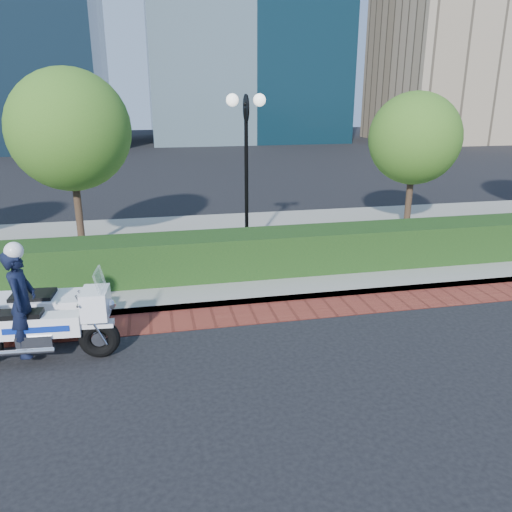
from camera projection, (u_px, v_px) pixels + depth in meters
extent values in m
plane|color=black|center=(247.00, 351.00, 8.85)|extent=(120.00, 120.00, 0.00)
cube|color=maroon|center=(233.00, 315.00, 10.25)|extent=(60.00, 1.00, 0.01)
cube|color=gray|center=(208.00, 249.00, 14.41)|extent=(60.00, 8.00, 0.15)
cube|color=black|center=(219.00, 255.00, 12.00)|extent=(18.00, 1.20, 1.00)
cylinder|color=black|center=(247.00, 247.00, 13.80)|extent=(0.30, 0.30, 0.30)
cylinder|color=black|center=(246.00, 181.00, 13.23)|extent=(0.10, 0.10, 3.70)
cylinder|color=black|center=(246.00, 108.00, 12.65)|extent=(0.04, 0.70, 0.70)
sphere|color=white|center=(232.00, 100.00, 12.52)|extent=(0.32, 0.32, 0.32)
sphere|color=white|center=(259.00, 100.00, 12.66)|extent=(0.32, 0.32, 0.32)
cylinder|color=#332319|center=(79.00, 212.00, 13.83)|extent=(0.20, 0.20, 2.17)
sphere|color=#2F6318|center=(70.00, 130.00, 13.15)|extent=(3.20, 3.20, 3.20)
cylinder|color=#332319|center=(409.00, 201.00, 15.84)|extent=(0.20, 0.20, 1.92)
sphere|color=#2F6318|center=(415.00, 138.00, 15.24)|extent=(2.80, 2.80, 2.80)
torus|color=black|center=(99.00, 338.00, 8.54)|extent=(0.71, 0.26, 0.70)
cube|color=white|center=(39.00, 325.00, 8.33)|extent=(1.40, 0.44, 0.36)
cube|color=silver|center=(38.00, 339.00, 8.40)|extent=(0.61, 0.47, 0.30)
cube|color=white|center=(96.00, 303.00, 8.34)|extent=(0.47, 0.61, 0.48)
cube|color=silver|center=(100.00, 282.00, 8.24)|extent=(0.17, 0.54, 0.42)
cube|color=black|center=(17.00, 315.00, 8.22)|extent=(0.82, 0.38, 0.11)
cube|color=white|center=(41.00, 311.00, 9.19)|extent=(1.70, 0.86, 0.58)
cube|color=black|center=(33.00, 295.00, 9.08)|extent=(0.78, 0.58, 0.08)
torus|color=black|center=(45.00, 313.00, 9.74)|extent=(0.54, 0.21, 0.53)
imported|color=black|center=(22.00, 303.00, 8.17)|extent=(0.49, 0.70, 1.83)
sphere|color=white|center=(14.00, 251.00, 7.89)|extent=(0.30, 0.30, 0.30)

